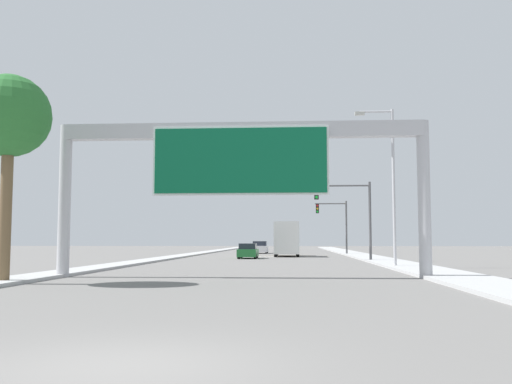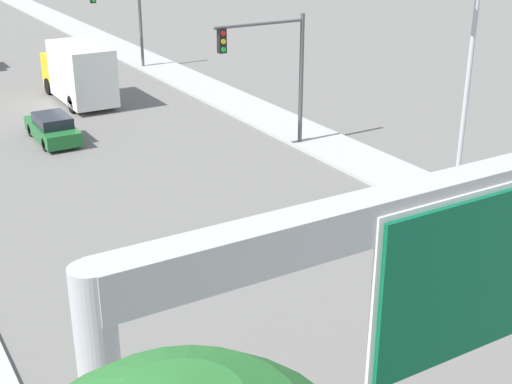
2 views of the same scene
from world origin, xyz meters
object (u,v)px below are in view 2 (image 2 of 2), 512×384
Objects in this scene: truck_box_primary at (78,73)px; street_lamp_right at (464,69)px; car_near_right at (53,128)px; traffic_light_near_intersection at (275,61)px; traffic_light_mid_block at (124,11)px.

street_lamp_right is (6.60, -23.40, 3.93)m from truck_box_primary.
car_near_right is 0.44× the size of street_lamp_right.
traffic_light_near_intersection is at bearing 97.38° from street_lamp_right.
traffic_light_near_intersection reaches higher than truck_box_primary.
traffic_light_mid_block is at bearing 89.02° from traffic_light_near_intersection.
street_lamp_right reaches higher than car_near_right.
truck_box_primary is 24.63m from street_lamp_right.
traffic_light_mid_block is (5.62, 6.80, 2.33)m from truck_box_primary.
traffic_light_near_intersection is at bearing -37.35° from car_near_right.
street_lamp_right is at bearing -82.62° from traffic_light_near_intersection.
street_lamp_right is (0.98, -30.20, 1.61)m from traffic_light_mid_block.
traffic_light_near_intersection is 1.03× the size of traffic_light_mid_block.
truck_box_primary is at bearing 105.74° from street_lamp_right.
car_near_right is at bearing 142.65° from traffic_light_near_intersection.
traffic_light_near_intersection is (5.28, -13.20, 2.52)m from truck_box_primary.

